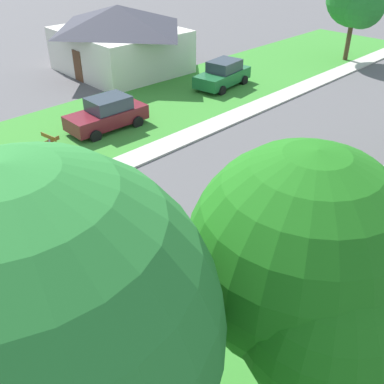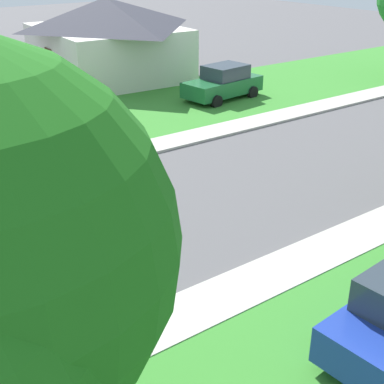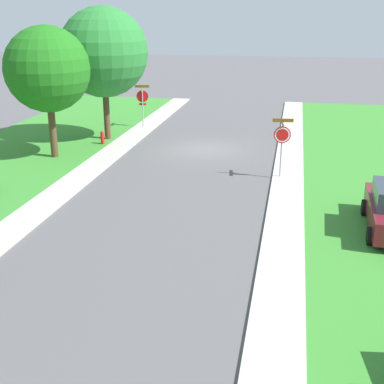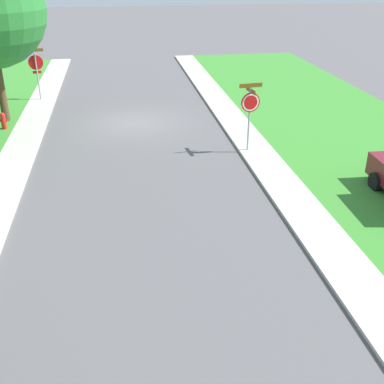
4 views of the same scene
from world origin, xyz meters
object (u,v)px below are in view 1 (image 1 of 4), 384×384
at_px(car_green_far_down_street, 223,74).
at_px(house_left_setback, 120,38).
at_px(tree_sidewalk_far, 306,271).
at_px(tree_across_left, 41,358).
at_px(stop_sign_far_corner, 53,156).
at_px(car_maroon_across_road, 107,114).

height_order(car_green_far_down_street, house_left_setback, house_left_setback).
height_order(car_green_far_down_street, tree_sidewalk_far, tree_sidewalk_far).
bearing_deg(tree_across_left, stop_sign_far_corner, 151.26).
distance_m(car_green_far_down_street, house_left_setback, 8.31).
distance_m(tree_across_left, house_left_setback, 29.31).
distance_m(car_maroon_across_road, house_left_setback, 10.83).
bearing_deg(car_green_far_down_street, tree_across_left, -54.38).
bearing_deg(tree_sidewalk_far, car_maroon_across_road, 156.67).
relative_size(car_green_far_down_street, tree_across_left, 0.59).
height_order(tree_sidewalk_far, house_left_setback, tree_sidewalk_far).
bearing_deg(stop_sign_far_corner, tree_sidewalk_far, -6.88).
relative_size(stop_sign_far_corner, car_maroon_across_road, 0.63).
xyz_separation_m(car_maroon_across_road, house_left_setback, (-8.02, 7.11, 1.50)).
xyz_separation_m(stop_sign_far_corner, house_left_setback, (-12.15, 12.58, 0.49)).
height_order(stop_sign_far_corner, car_green_far_down_street, stop_sign_far_corner).
distance_m(car_green_far_down_street, tree_across_left, 25.89).
height_order(stop_sign_far_corner, tree_sidewalk_far, tree_sidewalk_far).
height_order(tree_across_left, house_left_setback, tree_across_left).
relative_size(car_green_far_down_street, tree_sidewalk_far, 0.67).
xyz_separation_m(stop_sign_far_corner, car_green_far_down_street, (-4.34, 15.00, -1.01)).
xyz_separation_m(car_maroon_across_road, tree_across_left, (14.69, -11.26, 3.99)).
bearing_deg(car_green_far_down_street, house_left_setback, -162.77).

